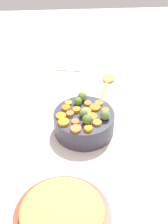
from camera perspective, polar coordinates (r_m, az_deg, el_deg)
tabletop at (r=1.20m, az=2.02°, el=-3.43°), size 2.40×2.40×0.02m
serving_bowl_carrots at (r=1.16m, az=0.00°, el=-1.95°), size 0.22×0.22×0.08m
stuffing_mound at (r=0.79m, az=-4.03°, el=-17.61°), size 0.21×0.21×0.03m
carrot_slice_0 at (r=1.14m, az=0.44°, el=0.22°), size 0.05×0.05×0.01m
carrot_slice_1 at (r=1.09m, az=-1.58°, el=-1.81°), size 0.04×0.04×0.01m
carrot_slice_2 at (r=1.06m, az=0.78°, el=-3.06°), size 0.04×0.04×0.01m
carrot_slice_3 at (r=1.14m, az=3.94°, el=0.30°), size 0.04×0.04×0.01m
carrot_slice_4 at (r=1.14m, az=-1.36°, el=0.41°), size 0.04×0.04×0.01m
carrot_slice_5 at (r=1.13m, az=-2.52°, el=-0.32°), size 0.04×0.04×0.01m
carrot_slice_6 at (r=1.15m, az=-3.30°, el=0.76°), size 0.04×0.04×0.01m
carrot_slice_7 at (r=1.12m, az=-4.23°, el=-0.75°), size 0.05×0.05×0.01m
carrot_slice_8 at (r=1.18m, az=2.81°, el=1.68°), size 0.04×0.04×0.01m
carrot_slice_9 at (r=1.18m, az=0.70°, el=1.61°), size 0.03×0.03×0.01m
carrot_slice_10 at (r=1.09m, az=2.41°, el=-1.96°), size 0.04×0.04×0.01m
carrot_slice_11 at (r=1.18m, az=-2.84°, el=1.66°), size 0.04×0.04×0.01m
carrot_slice_12 at (r=1.09m, az=-3.72°, el=-1.88°), size 0.05×0.05×0.01m
carrot_slice_13 at (r=1.12m, az=1.46°, el=-0.85°), size 0.05×0.05×0.01m
carrot_slice_14 at (r=1.07m, az=-1.47°, el=-3.09°), size 0.05×0.05×0.01m
carrot_slice_15 at (r=1.16m, az=2.26°, el=0.85°), size 0.05×0.05×0.01m
brussels_sprout_0 at (r=1.17m, az=-1.10°, el=1.97°), size 0.03×0.03×0.03m
brussels_sprout_1 at (r=1.11m, az=-0.10°, el=-0.25°), size 0.03×0.03×0.03m
brussels_sprout_2 at (r=1.19m, az=-0.33°, el=2.85°), size 0.04×0.04×0.04m
brussels_sprout_3 at (r=1.08m, az=0.59°, el=-1.40°), size 0.04×0.04×0.04m
brussels_sprout_4 at (r=1.10m, az=3.88°, el=-0.55°), size 0.04×0.04×0.04m
wooden_spoon at (r=1.44m, az=4.22°, el=5.42°), size 0.26×0.12×0.01m
dish_towel at (r=1.58m, az=-2.61°, el=8.83°), size 0.16×0.16×0.01m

